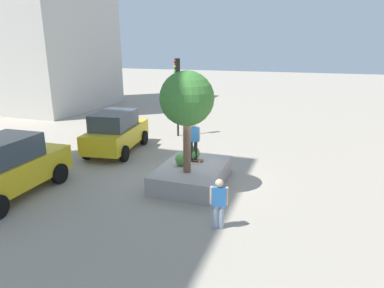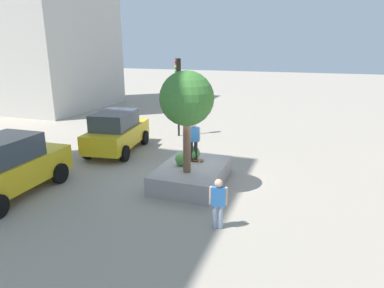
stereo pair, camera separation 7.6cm
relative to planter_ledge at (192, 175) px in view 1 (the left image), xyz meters
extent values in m
plane|color=#9E9384|center=(0.34, 0.13, -0.36)|extent=(120.00, 120.00, 0.00)
cube|color=gray|center=(0.00, 0.00, 0.00)|extent=(3.47, 2.42, 0.73)
cylinder|color=brown|center=(-0.65, -0.03, 1.47)|extent=(0.28, 0.28, 2.21)
sphere|color=#3D7A33|center=(-0.65, -0.03, 3.11)|extent=(1.94, 1.94, 1.94)
sphere|color=#4C8C3D|center=(0.74, 0.22, 0.65)|extent=(0.58, 0.58, 0.58)
sphere|color=#4C8C3D|center=(-0.06, 0.40, 0.62)|extent=(0.51, 0.51, 0.51)
cube|color=brown|center=(0.56, 0.13, 0.43)|extent=(0.33, 0.82, 0.02)
sphere|color=beige|center=(0.44, 0.37, 0.39)|extent=(0.06, 0.06, 0.06)
sphere|color=beige|center=(0.60, 0.40, 0.39)|extent=(0.06, 0.06, 0.06)
sphere|color=beige|center=(0.51, -0.13, 0.39)|extent=(0.06, 0.06, 0.06)
sphere|color=beige|center=(0.68, -0.11, 0.39)|extent=(0.06, 0.06, 0.06)
cylinder|color=black|center=(0.60, 0.05, 0.82)|extent=(0.14, 0.14, 0.76)
cylinder|color=black|center=(0.52, 0.21, 0.82)|extent=(0.14, 0.14, 0.76)
cube|color=#2D6BB2|center=(0.56, 0.13, 1.50)|extent=(0.35, 0.47, 0.60)
cylinder|color=#D8AD8C|center=(0.65, -0.07, 1.51)|extent=(0.09, 0.09, 0.56)
cylinder|color=#D8AD8C|center=(0.46, 0.34, 1.51)|extent=(0.09, 0.09, 0.56)
sphere|color=#D8AD8C|center=(0.56, 0.13, 1.92)|extent=(0.25, 0.25, 0.25)
cube|color=gold|center=(-3.23, 5.88, 0.51)|extent=(4.78, 2.16, 0.94)
cylinder|color=black|center=(-1.76, 6.93, 0.04)|extent=(0.81, 0.27, 0.80)
cylinder|color=black|center=(-1.68, 4.95, 0.04)|extent=(0.81, 0.27, 0.80)
cube|color=gold|center=(2.75, 5.02, 0.47)|extent=(4.74, 2.53, 0.90)
cube|color=#38424C|center=(2.53, 4.98, 1.33)|extent=(2.74, 2.02, 0.81)
cylinder|color=black|center=(4.04, 6.16, 0.02)|extent=(0.79, 0.34, 0.77)
cylinder|color=black|center=(4.31, 4.29, 0.02)|extent=(0.79, 0.34, 0.77)
cylinder|color=black|center=(1.18, 5.74, 0.02)|extent=(0.79, 0.34, 0.77)
cylinder|color=black|center=(1.46, 3.87, 0.02)|extent=(0.79, 0.34, 0.77)
cylinder|color=black|center=(6.66, 3.20, 1.49)|extent=(0.12, 0.12, 3.70)
cube|color=black|center=(6.66, 3.20, 3.76)|extent=(0.37, 0.36, 0.85)
sphere|color=red|center=(6.57, 3.32, 4.01)|extent=(0.14, 0.14, 0.14)
sphere|color=gold|center=(6.57, 3.32, 3.73)|extent=(0.14, 0.14, 0.14)
sphere|color=green|center=(6.57, 3.32, 3.45)|extent=(0.14, 0.14, 0.14)
cylinder|color=#8C9EB7|center=(-2.98, -1.77, 0.01)|extent=(0.14, 0.14, 0.75)
cylinder|color=#8C9EB7|center=(-2.94, -1.95, 0.01)|extent=(0.14, 0.14, 0.75)
cube|color=#2D6BB2|center=(-2.96, -1.86, 0.67)|extent=(0.27, 0.45, 0.58)
cylinder|color=#D8AD8C|center=(-3.01, -1.64, 0.69)|extent=(0.09, 0.09, 0.55)
cylinder|color=#D8AD8C|center=(-2.91, -2.07, 0.69)|extent=(0.09, 0.09, 0.55)
sphere|color=#D8AD8C|center=(-2.96, -1.86, 1.09)|extent=(0.24, 0.24, 0.24)
camera|label=1|loc=(-11.70, -4.06, 4.90)|focal=31.55mm
camera|label=2|loc=(-11.68, -4.14, 4.90)|focal=31.55mm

